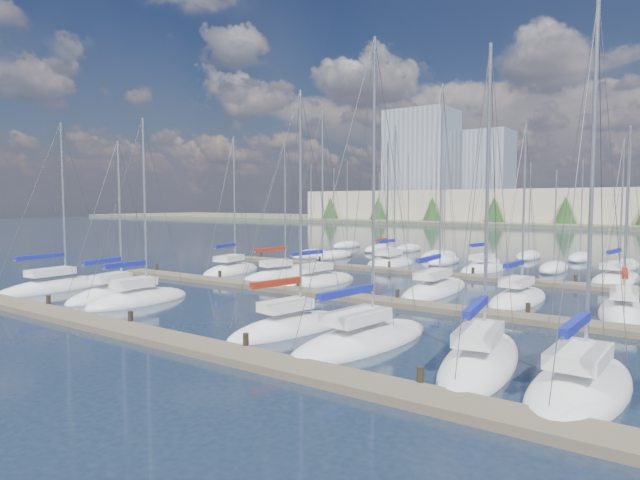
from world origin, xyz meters
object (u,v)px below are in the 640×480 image
Objects in this scene: sailboat_d at (291,327)px; sailboat_c at (139,300)px; sailboat_e at (362,340)px; sailboat_j at (316,282)px; sailboat_k at (435,289)px; sailboat_l at (518,299)px; sailboat_g at (580,387)px; sailboat_m at (623,312)px; sailboat_a at (57,287)px; sailboat_n at (385,262)px; sailboat_o at (391,264)px; sailboat_f at (480,361)px; sailboat_i at (279,276)px; sailboat_b at (114,294)px; sailboat_q at (616,279)px; sailboat_h at (231,270)px; sailboat_p at (483,269)px.

sailboat_d reaches higher than sailboat_c.
sailboat_j is at bearing 139.10° from sailboat_e.
sailboat_j is at bearing -171.85° from sailboat_k.
sailboat_e reaches higher than sailboat_l.
sailboat_m is (-0.24, 14.90, -0.01)m from sailboat_g.
sailboat_a reaches higher than sailboat_d.
sailboat_a is (-11.74, -28.50, -0.02)m from sailboat_n.
sailboat_f is at bearing -55.69° from sailboat_o.
sailboat_j is 1.18× the size of sailboat_l.
sailboat_c is (-0.61, -13.32, -0.02)m from sailboat_i.
sailboat_l is 26.76m from sailboat_b.
sailboat_e reaches higher than sailboat_d.
sailboat_e reaches higher than sailboat_b.
sailboat_e is 1.12× the size of sailboat_a.
sailboat_o is at bearing 126.12° from sailboat_k.
sailboat_d is 30.30m from sailboat_q.
sailboat_b is 0.90× the size of sailboat_d.
sailboat_o reaches higher than sailboat_a.
sailboat_q is at bearing 13.77° from sailboat_h.
sailboat_j is 1.15× the size of sailboat_c.
sailboat_l is 14.81m from sailboat_f.
sailboat_a reaches higher than sailboat_p.
sailboat_i is at bearing 151.99° from sailboat_g.
sailboat_j is at bearing 7.32° from sailboat_i.
sailboat_l is 0.90× the size of sailboat_n.
sailboat_e is at bearing 171.97° from sailboat_f.
sailboat_o is at bearing 43.02° from sailboat_h.
sailboat_i is 1.01× the size of sailboat_q.
sailboat_k is 11.87m from sailboat_m.
sailboat_o reaches higher than sailboat_l.
sailboat_a is (-31.42, 0.07, -0.00)m from sailboat_f.
sailboat_p is at bearing 47.68° from sailboat_a.
sailboat_a is (-33.03, -28.18, 0.01)m from sailboat_q.
sailboat_j is 15.04m from sailboat_l.
sailboat_c is (-12.90, -28.02, -0.01)m from sailboat_p.
sailboat_i is 1.00× the size of sailboat_p.
sailboat_o reaches higher than sailboat_j.
sailboat_o is 1.23× the size of sailboat_l.
sailboat_p is 0.87× the size of sailboat_j.
sailboat_f is at bearing -77.55° from sailboat_l.
sailboat_j is 1.27× the size of sailboat_b.
sailboat_e is (4.15, -0.10, -0.01)m from sailboat_d.
sailboat_i is 14.97m from sailboat_n.
sailboat_j is at bearing 175.46° from sailboat_m.
sailboat_p is 35.98m from sailboat_a.
sailboat_p is 0.80× the size of sailboat_k.
sailboat_n is (2.49, 28.17, 0.02)m from sailboat_c.
sailboat_q is (19.99, 0.72, -0.02)m from sailboat_o.
sailboat_o reaches higher than sailboat_n.
sailboat_d is (-9.49, 0.05, 0.01)m from sailboat_f.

